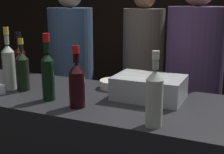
# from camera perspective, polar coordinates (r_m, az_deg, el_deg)

# --- Properties ---
(wall_back_chalkboard) EXTENTS (6.40, 0.06, 2.80)m
(wall_back_chalkboard) POSITION_cam_1_polar(r_m,az_deg,el_deg) (3.97, 14.32, 10.56)
(wall_back_chalkboard) COLOR black
(wall_back_chalkboard) RESTS_ON ground_plane
(ice_bin_with_bottles) EXTENTS (0.38, 0.27, 0.13)m
(ice_bin_with_bottles) POSITION_cam_1_polar(r_m,az_deg,el_deg) (1.75, 6.74, -1.66)
(ice_bin_with_bottles) COLOR #9EA0A5
(ice_bin_with_bottles) RESTS_ON bar_counter
(bowl_white) EXTENTS (0.17, 0.17, 0.05)m
(bowl_white) POSITION_cam_1_polar(r_m,az_deg,el_deg) (1.96, 0.24, -1.25)
(bowl_white) COLOR silver
(bowl_white) RESTS_ON bar_counter
(candle_votive) EXTENTS (0.06, 0.06, 0.05)m
(candle_votive) POSITION_cam_1_polar(r_m,az_deg,el_deg) (1.96, -19.79, -2.14)
(candle_votive) COLOR silver
(candle_votive) RESTS_ON bar_counter
(rose_wine_bottle) EXTENTS (0.08, 0.08, 0.38)m
(rose_wine_bottle) POSITION_cam_1_polar(r_m,az_deg,el_deg) (2.02, -18.38, 2.16)
(rose_wine_bottle) COLOR #9EA899
(rose_wine_bottle) RESTS_ON bar_counter
(red_wine_bottle_tall) EXTENTS (0.08, 0.08, 0.32)m
(red_wine_bottle_tall) POSITION_cam_1_polar(r_m,az_deg,el_deg) (1.60, -6.45, -1.03)
(red_wine_bottle_tall) COLOR black
(red_wine_bottle_tall) RESTS_ON bar_counter
(white_wine_bottle) EXTENTS (0.08, 0.08, 0.33)m
(white_wine_bottle) POSITION_cam_1_polar(r_m,az_deg,el_deg) (1.36, 7.74, -3.44)
(white_wine_bottle) COLOR #B2B7AD
(white_wine_bottle) RESTS_ON bar_counter
(red_wine_bottle_burgundy) EXTENTS (0.07, 0.07, 0.37)m
(red_wine_bottle_burgundy) POSITION_cam_1_polar(r_m,az_deg,el_deg) (1.73, -11.65, 0.79)
(red_wine_bottle_burgundy) COLOR black
(red_wine_bottle_burgundy) RESTS_ON bar_counter
(red_wine_bottle_black_foil) EXTENTS (0.07, 0.07, 0.34)m
(red_wine_bottle_black_foil) POSITION_cam_1_polar(r_m,az_deg,el_deg) (2.19, -16.45, 2.80)
(red_wine_bottle_black_foil) COLOR black
(red_wine_bottle_black_foil) RESTS_ON bar_counter
(champagne_bottle) EXTENTS (0.08, 0.08, 0.32)m
(champagne_bottle) POSITION_cam_1_polar(r_m,az_deg,el_deg) (1.97, -16.05, 1.33)
(champagne_bottle) COLOR black
(champagne_bottle) RESTS_ON bar_counter
(person_in_hoodie) EXTENTS (0.40, 0.40, 1.73)m
(person_in_hoodie) POSITION_cam_1_polar(r_m,az_deg,el_deg) (3.14, 5.68, 2.01)
(person_in_hoodie) COLOR black
(person_in_hoodie) RESTS_ON ground_plane
(person_blond_tee) EXTENTS (0.39, 0.39, 1.77)m
(person_blond_tee) POSITION_cam_1_polar(r_m,az_deg,el_deg) (2.29, 14.53, -2.25)
(person_blond_tee) COLOR black
(person_blond_tee) RESTS_ON ground_plane
(person_grey_polo) EXTENTS (0.38, 0.38, 1.75)m
(person_grey_polo) POSITION_cam_1_polar(r_m,az_deg,el_deg) (2.80, -7.35, 0.75)
(person_grey_polo) COLOR black
(person_grey_polo) RESTS_ON ground_plane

